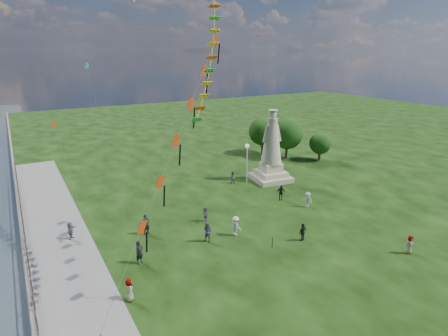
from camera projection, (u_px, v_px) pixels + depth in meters
waterfront at (46, 267)px, 26.97m from camera, size 200.00×200.00×1.51m
statue at (271, 154)px, 44.06m from camera, size 4.68×4.68×8.45m
lamppost at (247, 155)px, 42.94m from camera, size 0.44×0.44×4.75m
tree_row at (282, 134)px, 54.07m from camera, size 8.53×10.63×5.88m
person_0 at (139, 252)px, 27.12m from camera, size 0.78×0.67×1.81m
person_1 at (207, 232)px, 30.12m from camera, size 0.89×1.01×1.77m
person_2 at (236, 226)px, 31.33m from camera, size 0.94×1.22×1.68m
person_3 at (303, 232)px, 30.44m from camera, size 0.96×0.61×1.53m
person_4 at (410, 245)px, 28.48m from camera, size 0.77×0.52×1.49m
person_5 at (71, 232)px, 30.56m from camera, size 1.21×1.48×1.47m
person_6 at (146, 224)px, 31.46m from camera, size 0.73×0.55×1.80m
person_7 at (232, 177)px, 43.63m from camera, size 0.84×0.66×1.52m
person_8 at (308, 200)px, 37.01m from camera, size 0.84×1.13×1.57m
person_9 at (281, 193)px, 38.79m from camera, size 1.07×0.86×1.63m
person_10 at (129, 290)px, 23.07m from camera, size 0.53×0.79×1.52m
person_11 at (206, 214)px, 33.87m from camera, size 1.19×1.46×1.46m
red_kite_train at (183, 128)px, 24.68m from camera, size 12.26×9.35×16.11m
small_kites at (192, 68)px, 42.35m from camera, size 27.64×15.59×20.97m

